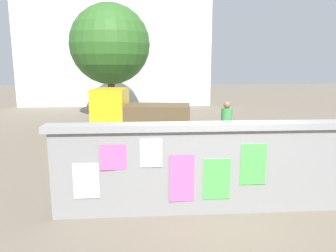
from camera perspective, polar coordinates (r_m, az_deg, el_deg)
name	(u,v)px	position (r m, az deg, el deg)	size (l,w,h in m)	color
ground	(175,129)	(14.06, 1.31, -0.48)	(60.00, 60.00, 0.00)	#6B6051
poster_wall	(216,167)	(6.17, 8.41, -7.08)	(6.21, 0.42, 1.71)	gray
auto_rickshaw_truck	(136,114)	(12.37, -5.54, 2.13)	(3.76, 1.93, 1.85)	black
motorcycle	(242,164)	(7.87, 12.89, -6.44)	(1.90, 0.56, 0.87)	black
bicycle_near	(120,154)	(8.96, -8.42, -4.82)	(1.65, 0.61, 0.95)	black
person_walking	(226,121)	(10.39, 10.20, 0.82)	(0.41, 0.41, 1.62)	#D83F72
tree_roadside	(110,44)	(17.00, -10.12, 13.88)	(3.99, 3.99, 5.72)	brown
building_background	(116,46)	(23.65, -9.03, 13.66)	(12.88, 4.51, 7.89)	silver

